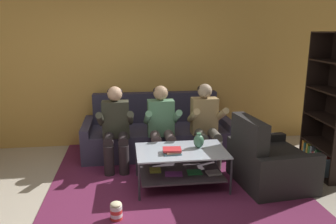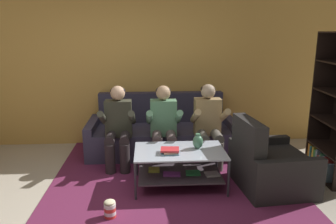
% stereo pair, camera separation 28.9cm
% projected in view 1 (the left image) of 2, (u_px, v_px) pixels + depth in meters
% --- Properties ---
extents(ground, '(16.80, 16.80, 0.00)m').
position_uv_depth(ground, '(129.00, 217.00, 3.45)').
color(ground, '#BFB49F').
extents(back_partition, '(8.40, 0.12, 2.90)m').
position_uv_depth(back_partition, '(124.00, 60.00, 5.48)').
color(back_partition, gold).
rests_on(back_partition, ground).
extents(couch, '(2.33, 0.96, 0.92)m').
position_uv_depth(couch, '(158.00, 134.00, 5.31)').
color(couch, '#3B374F').
rests_on(couch, ground).
extents(person_seated_left, '(0.50, 0.58, 1.16)m').
position_uv_depth(person_seated_left, '(116.00, 125.00, 4.60)').
color(person_seated_left, '#2B2425').
rests_on(person_seated_left, ground).
extents(person_seated_middle, '(0.50, 0.58, 1.16)m').
position_uv_depth(person_seated_middle, '(162.00, 123.00, 4.68)').
color(person_seated_middle, brown).
rests_on(person_seated_middle, ground).
extents(person_seated_right, '(0.50, 0.58, 1.17)m').
position_uv_depth(person_seated_right, '(206.00, 121.00, 4.77)').
color(person_seated_right, '#565046').
rests_on(person_seated_right, ground).
extents(coffee_table, '(1.11, 0.69, 0.48)m').
position_uv_depth(coffee_table, '(181.00, 162.00, 4.09)').
color(coffee_table, '#ABB4C4').
rests_on(coffee_table, ground).
extents(area_rug, '(3.12, 3.22, 0.01)m').
position_uv_depth(area_rug, '(169.00, 169.00, 4.65)').
color(area_rug, '#652142').
rests_on(area_rug, ground).
extents(vase, '(0.13, 0.13, 0.19)m').
position_uv_depth(vase, '(199.00, 141.00, 4.12)').
color(vase, '#457A59').
rests_on(vase, coffee_table).
extents(book_stack, '(0.23, 0.19, 0.06)m').
position_uv_depth(book_stack, '(172.00, 151.00, 3.94)').
color(book_stack, '#699AAC').
rests_on(book_stack, coffee_table).
extents(bookshelf, '(0.40, 0.88, 1.91)m').
position_uv_depth(bookshelf, '(331.00, 122.00, 4.44)').
color(bookshelf, black).
rests_on(bookshelf, ground).
extents(armchair, '(0.91, 1.00, 0.89)m').
position_uv_depth(armchair, '(268.00, 163.00, 4.14)').
color(armchair, black).
rests_on(armchair, ground).
extents(popcorn_tub, '(0.12, 0.12, 0.20)m').
position_uv_depth(popcorn_tub, '(116.00, 211.00, 3.38)').
color(popcorn_tub, red).
rests_on(popcorn_tub, ground).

